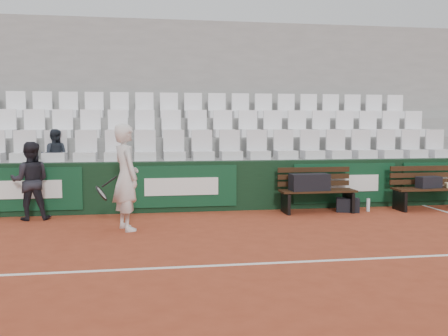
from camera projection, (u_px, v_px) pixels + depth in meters
ground at (221, 266)px, 6.16m from camera, size 80.00×80.00×0.00m
court_baseline at (221, 265)px, 6.16m from camera, size 18.00×0.06×0.01m
back_barrier at (194, 186)px, 10.05m from camera, size 18.00×0.34×1.00m
grandstand_tier_front at (188, 183)px, 10.67m from camera, size 18.00×0.95×1.00m
grandstand_tier_mid at (185, 168)px, 11.58m from camera, size 18.00×0.95×1.45m
grandstand_tier_back at (181, 156)px, 12.50m from camera, size 18.00×0.95×1.90m
grandstand_rear_wall at (179, 107)px, 13.00m from camera, size 18.00×0.30×4.40m
seat_row_front at (189, 145)px, 10.42m from camera, size 11.90×0.44×0.63m
seat_row_mid at (185, 123)px, 11.32m from camera, size 11.90×0.44×0.63m
seat_row_back at (182, 105)px, 12.21m from camera, size 11.90×0.44×0.63m
bench_left at (317, 201)px, 9.88m from camera, size 1.50×0.56×0.45m
bench_right at (429, 199)px, 10.19m from camera, size 1.50×0.56×0.45m
sports_bag_left at (309, 182)px, 9.77m from camera, size 0.78×0.37×0.33m
sports_bag_right at (429, 182)px, 10.17m from camera, size 0.53×0.32×0.23m
sports_bag_ground at (348, 205)px, 9.96m from camera, size 0.51×0.41×0.27m
water_bottle_near at (284, 206)px, 10.02m from camera, size 0.06×0.06×0.22m
water_bottle_far at (368, 205)px, 10.01m from camera, size 0.07×0.07×0.26m
tennis_player at (126, 177)px, 8.19m from camera, size 0.81×0.75×1.75m
ball_kid at (30, 181)px, 9.08m from camera, size 0.74×0.60×1.43m
spectator_c at (54, 134)px, 10.03m from camera, size 0.54×0.42×1.10m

